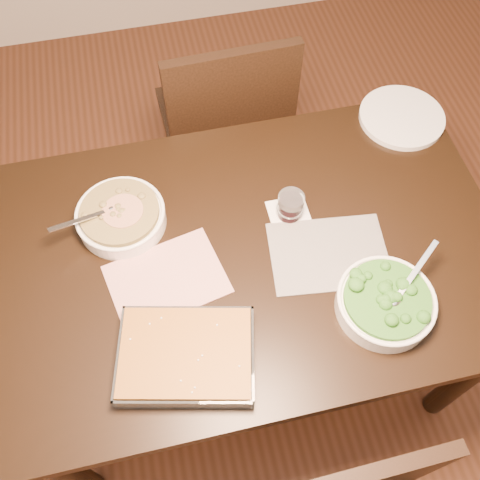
# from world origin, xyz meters

# --- Properties ---
(ground) EXTENTS (4.00, 4.00, 0.00)m
(ground) POSITION_xyz_m (0.00, 0.00, 0.00)
(ground) COLOR #422212
(ground) RESTS_ON ground
(table) EXTENTS (1.40, 0.90, 0.75)m
(table) POSITION_xyz_m (0.00, 0.00, 0.65)
(table) COLOR black
(table) RESTS_ON ground
(magazine_a) EXTENTS (0.33, 0.27, 0.01)m
(magazine_a) POSITION_xyz_m (-0.23, -0.04, 0.75)
(magazine_a) COLOR #9E2D35
(magazine_a) RESTS_ON table
(magazine_b) EXTENTS (0.34, 0.26, 0.01)m
(magazine_b) POSITION_xyz_m (0.21, -0.06, 0.75)
(magazine_b) COLOR #23242B
(magazine_b) RESTS_ON table
(coaster) EXTENTS (0.11, 0.11, 0.00)m
(coaster) POSITION_xyz_m (0.14, 0.09, 0.75)
(coaster) COLOR white
(coaster) RESTS_ON table
(stew_bowl) EXTENTS (0.26, 0.24, 0.09)m
(stew_bowl) POSITION_xyz_m (-0.32, 0.16, 0.78)
(stew_bowl) COLOR white
(stew_bowl) RESTS_ON table
(broccoli_bowl) EXTENTS (0.25, 0.25, 0.09)m
(broccoli_bowl) POSITION_xyz_m (0.29, -0.24, 0.78)
(broccoli_bowl) COLOR white
(broccoli_bowl) RESTS_ON table
(baking_dish) EXTENTS (0.37, 0.30, 0.06)m
(baking_dish) POSITION_xyz_m (-0.21, -0.26, 0.78)
(baking_dish) COLOR silver
(baking_dish) RESTS_ON table
(wine_tumbler) EXTENTS (0.07, 0.07, 0.08)m
(wine_tumbler) POSITION_xyz_m (0.14, 0.09, 0.80)
(wine_tumbler) COLOR black
(wine_tumbler) RESTS_ON coaster
(dinner_plate) EXTENTS (0.27, 0.27, 0.02)m
(dinner_plate) POSITION_xyz_m (0.58, 0.36, 0.76)
(dinner_plate) COLOR silver
(dinner_plate) RESTS_ON table
(chair_far) EXTENTS (0.46, 0.46, 0.94)m
(chair_far) POSITION_xyz_m (0.07, 0.68, 0.52)
(chair_far) COLOR black
(chair_far) RESTS_ON ground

